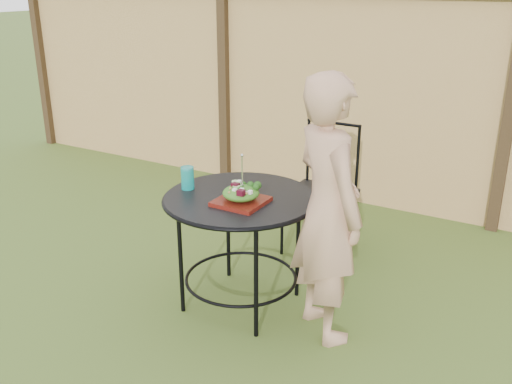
% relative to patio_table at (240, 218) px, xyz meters
% --- Properties ---
extents(ground, '(60.00, 60.00, 0.00)m').
position_rel_patio_table_xyz_m(ground, '(-0.12, -0.15, -0.59)').
color(ground, '#294115').
rests_on(ground, ground).
extents(fence, '(8.00, 0.12, 1.90)m').
position_rel_patio_table_xyz_m(fence, '(-0.12, 2.04, 0.36)').
color(fence, tan).
rests_on(fence, ground).
extents(patio_table, '(0.92, 0.92, 0.72)m').
position_rel_patio_table_xyz_m(patio_table, '(0.00, 0.00, 0.00)').
color(patio_table, black).
rests_on(patio_table, ground).
extents(patio_chair, '(0.46, 0.46, 0.95)m').
position_rel_patio_table_xyz_m(patio_chair, '(0.10, 0.99, -0.08)').
color(patio_chair, black).
rests_on(patio_chair, ground).
extents(diner, '(0.65, 0.62, 1.51)m').
position_rel_patio_table_xyz_m(diner, '(0.56, 0.00, 0.17)').
color(diner, tan).
rests_on(diner, ground).
extents(salad_plate, '(0.27, 0.27, 0.02)m').
position_rel_patio_table_xyz_m(salad_plate, '(0.06, -0.09, 0.15)').
color(salad_plate, '#4B0B0A').
rests_on(salad_plate, patio_table).
extents(salad, '(0.21, 0.21, 0.08)m').
position_rel_patio_table_xyz_m(salad, '(0.06, -0.09, 0.20)').
color(salad, '#235614').
rests_on(salad, salad_plate).
extents(fork, '(0.01, 0.01, 0.18)m').
position_rel_patio_table_xyz_m(fork, '(0.07, -0.09, 0.33)').
color(fork, silver).
rests_on(fork, salad).
extents(drinking_glass, '(0.08, 0.08, 0.14)m').
position_rel_patio_table_xyz_m(drinking_glass, '(-0.34, -0.05, 0.21)').
color(drinking_glass, '#0C918D').
rests_on(drinking_glass, patio_table).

